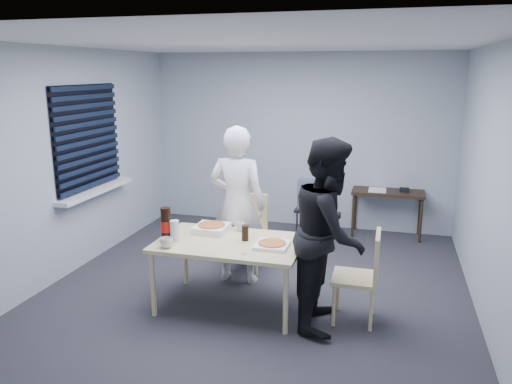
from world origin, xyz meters
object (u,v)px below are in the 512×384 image
(side_table, at_px, (388,196))
(soda_bottle, at_px, (166,225))
(chair_right, at_px, (365,271))
(mug_b, at_px, (240,227))
(dining_table, at_px, (230,247))
(person_black, at_px, (329,234))
(chair_far, at_px, (249,226))
(stool, at_px, (308,216))
(backpack, at_px, (308,194))
(person_white, at_px, (237,205))
(mug_a, at_px, (167,243))

(side_table, relative_size, soda_bottle, 3.00)
(chair_right, height_order, mug_b, chair_right)
(dining_table, relative_size, person_black, 0.81)
(chair_far, relative_size, stool, 1.87)
(backpack, bearing_deg, side_table, 36.08)
(person_white, height_order, backpack, person_white)
(chair_right, bearing_deg, stool, 112.55)
(dining_table, height_order, mug_b, mug_b)
(mug_a, relative_size, soda_bottle, 0.37)
(side_table, relative_size, mug_a, 8.15)
(stool, xyz_separation_m, mug_a, (-0.94, -2.53, 0.38))
(chair_right, bearing_deg, mug_b, 167.04)
(chair_far, distance_m, mug_b, 0.79)
(person_black, bearing_deg, person_white, 57.52)
(side_table, distance_m, backpack, 1.18)
(chair_far, distance_m, side_table, 2.27)
(chair_far, xyz_separation_m, mug_b, (0.13, -0.75, 0.23))
(chair_far, relative_size, soda_bottle, 2.67)
(dining_table, relative_size, mug_a, 11.62)
(stool, bearing_deg, person_black, -75.93)
(soda_bottle, bearing_deg, chair_far, 68.10)
(soda_bottle, bearing_deg, backpack, 66.01)
(dining_table, xyz_separation_m, soda_bottle, (-0.61, -0.14, 0.22))
(side_table, distance_m, soda_bottle, 3.54)
(person_black, distance_m, mug_a, 1.54)
(person_white, relative_size, soda_bottle, 5.30)
(dining_table, bearing_deg, mug_b, 89.59)
(mug_a, relative_size, mug_b, 1.23)
(mug_a, bearing_deg, chair_far, 74.32)
(person_white, relative_size, side_table, 1.77)
(chair_far, bearing_deg, dining_table, -83.57)
(person_white, distance_m, stool, 1.73)
(side_table, bearing_deg, dining_table, -118.54)
(person_black, distance_m, backpack, 2.33)
(chair_far, xyz_separation_m, person_black, (1.11, -1.15, 0.37))
(person_white, bearing_deg, person_black, 147.52)
(backpack, relative_size, mug_a, 3.31)
(chair_right, relative_size, mug_b, 8.90)
(mug_a, distance_m, soda_bottle, 0.24)
(dining_table, xyz_separation_m, mug_b, (0.00, 0.34, 0.11))
(dining_table, height_order, chair_right, chair_right)
(side_table, bearing_deg, mug_b, -121.82)
(person_black, height_order, soda_bottle, person_black)
(chair_far, distance_m, mug_a, 1.49)
(person_black, relative_size, stool, 3.71)
(dining_table, relative_size, person_white, 0.81)
(chair_right, relative_size, person_white, 0.50)
(stool, bearing_deg, soda_bottle, -113.87)
(stool, bearing_deg, dining_table, -100.77)
(person_black, xyz_separation_m, mug_b, (-0.98, 0.41, -0.14))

